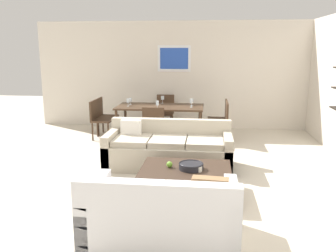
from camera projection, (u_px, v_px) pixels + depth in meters
ground_plane at (173, 173)px, 5.90m from camera, size 18.00×18.00×0.00m
back_wall_unit at (199, 75)px, 9.01m from camera, size 8.40×0.09×2.70m
sofa_beige at (168, 150)px, 6.18m from camera, size 2.16×0.90×0.78m
loveseat_white at (162, 214)px, 3.79m from camera, size 1.63×0.90×0.78m
coffee_table at (185, 182)px, 4.99m from camera, size 1.26×0.99×0.38m
decorative_bowl at (191, 166)px, 4.93m from camera, size 0.35×0.35×0.09m
candle_jar at (199, 169)px, 4.83m from camera, size 0.09×0.09×0.07m
apple_on_coffee_table at (170, 164)px, 5.00m from camera, size 0.09×0.09×0.09m
dining_table at (160, 109)px, 8.04m from camera, size 1.94×0.96×0.75m
dining_chair_left_far at (104, 114)px, 8.44m from camera, size 0.44×0.44×0.88m
dining_chair_foot at (154, 125)px, 7.21m from camera, size 0.44×0.44×0.88m
dining_chair_right_far at (221, 116)px, 8.13m from camera, size 0.44×0.44×0.88m
dining_chair_right_near at (222, 120)px, 7.71m from camera, size 0.44×0.44×0.88m
dining_chair_left_near at (99, 117)px, 8.02m from camera, size 0.44×0.44×0.88m
dining_chair_head at (165, 110)px, 8.94m from camera, size 0.44×0.44×0.88m
wine_glass_foot at (157, 103)px, 7.59m from camera, size 0.06×0.06×0.18m
wine_glass_right_near at (191, 101)px, 7.80m from camera, size 0.06×0.06×0.19m
wine_glass_left_near at (128, 101)px, 7.96m from camera, size 0.07×0.07×0.17m
wine_glass_left_far at (130, 100)px, 8.20m from camera, size 0.08×0.08×0.15m
wine_glass_head at (163, 98)px, 8.41m from camera, size 0.08×0.08×0.17m
wine_glass_right_far at (192, 101)px, 8.03m from camera, size 0.07×0.07×0.16m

